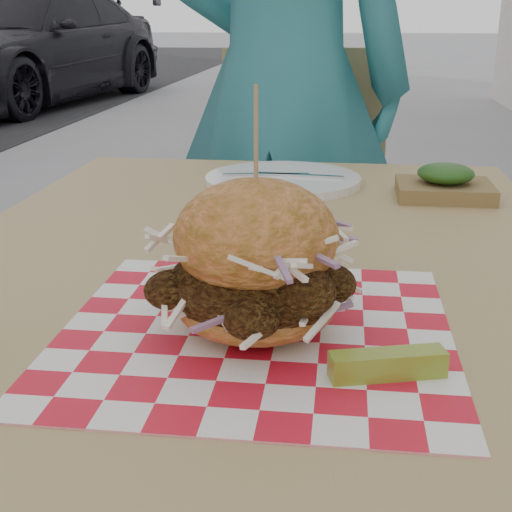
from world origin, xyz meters
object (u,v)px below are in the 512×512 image
object	(u,v)px
car_dark	(27,46)
patio_chair	(294,212)
diner	(282,86)
patio_table	(254,319)
sandwich	(256,267)

from	to	relation	value
car_dark	patio_chair	size ratio (longest dim) A/B	4.81
car_dark	diner	bearing A→B (deg)	-52.78
diner	patio_chair	distance (m)	0.31
patio_table	patio_chair	distance (m)	0.95
diner	car_dark	size ratio (longest dim) A/B	0.38
diner	sandwich	size ratio (longest dim) A/B	7.73
car_dark	patio_table	world-z (taller)	car_dark
patio_chair	sandwich	world-z (taller)	sandwich
car_dark	patio_table	size ratio (longest dim) A/B	3.81
diner	car_dark	bearing A→B (deg)	-55.03
diner	sandwich	world-z (taller)	diner
diner	sandwich	xyz separation A→B (m)	(0.08, -1.16, -0.05)
diner	sandwich	distance (m)	1.16
diner	patio_table	size ratio (longest dim) A/B	1.44
diner	patio_table	distance (m)	0.98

